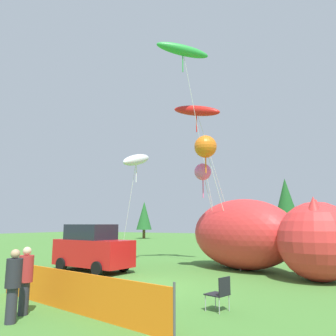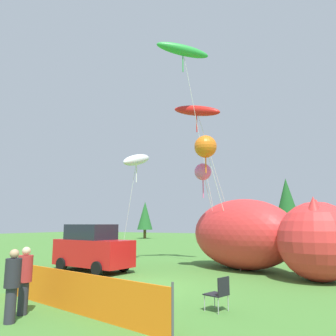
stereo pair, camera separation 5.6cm
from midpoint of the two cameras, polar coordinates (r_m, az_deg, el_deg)
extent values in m
plane|color=#477F33|center=(12.29, -6.04, -19.89)|extent=(120.00, 120.00, 0.00)
cube|color=red|center=(16.24, -13.07, -14.15)|extent=(4.18, 2.17, 1.19)
cube|color=#1E232D|center=(16.34, -13.41, -10.77)|extent=(2.39, 1.79, 0.71)
cylinder|color=black|center=(15.95, -7.87, -16.37)|extent=(0.64, 0.31, 0.61)
cylinder|color=black|center=(14.86, -12.30, -16.75)|extent=(0.64, 0.31, 0.61)
cylinder|color=black|center=(17.74, -13.86, -15.49)|extent=(0.64, 0.31, 0.61)
cylinder|color=black|center=(16.76, -18.15, -15.66)|extent=(0.64, 0.31, 0.61)
cube|color=black|center=(9.07, 8.35, -20.94)|extent=(0.62, 0.62, 0.03)
cube|color=black|center=(8.89, 9.63, -19.66)|extent=(0.16, 0.46, 0.45)
cylinder|color=#A5A5AD|center=(9.07, 6.35, -22.29)|extent=(0.02, 0.02, 0.41)
cylinder|color=#A5A5AD|center=(9.40, 8.08, -21.80)|extent=(0.02, 0.02, 0.41)
cylinder|color=#A5A5AD|center=(8.82, 8.71, -22.61)|extent=(0.02, 0.02, 0.41)
cylinder|color=#A5A5AD|center=(9.16, 10.39, -22.07)|extent=(0.02, 0.02, 0.41)
ellipsoid|color=red|center=(16.88, 12.59, -11.11)|extent=(7.01, 5.99, 3.40)
ellipsoid|color=yellow|center=(16.92, 12.69, -13.69)|extent=(4.67, 4.16, 1.53)
sphere|color=red|center=(14.28, 24.51, -11.48)|extent=(3.06, 3.06, 3.06)
cone|color=red|center=(15.04, 24.37, -6.68)|extent=(0.86, 0.86, 0.92)
cone|color=red|center=(13.52, 23.95, -6.47)|extent=(0.86, 0.86, 0.92)
cube|color=orange|center=(9.31, -16.96, -19.80)|extent=(6.74, 1.45, 0.98)
cylinder|color=#4C4C51|center=(12.27, -26.24, -16.44)|extent=(0.05, 0.05, 1.08)
cylinder|color=#4C4C51|center=(6.80, 0.85, -23.74)|extent=(0.05, 0.05, 1.08)
cylinder|color=#2D2D38|center=(8.70, -25.78, -20.76)|extent=(0.24, 0.24, 0.77)
cylinder|color=#26262D|center=(8.58, -25.43, -16.17)|extent=(0.35, 0.35, 0.64)
sphere|color=tan|center=(8.54, -25.22, -13.36)|extent=(0.21, 0.21, 0.21)
cylinder|color=#2D2D38|center=(9.34, -23.98, -20.04)|extent=(0.24, 0.24, 0.77)
cylinder|color=#B72D2D|center=(9.22, -23.67, -15.75)|extent=(0.35, 0.35, 0.64)
sphere|color=beige|center=(9.18, -23.49, -13.13)|extent=(0.21, 0.21, 0.21)
cylinder|color=silver|center=(18.56, -7.01, -7.40)|extent=(0.78, 0.36, 5.80)
ellipsoid|color=white|center=(18.82, -5.61, 1.43)|extent=(0.90, 2.42, 1.36)
cylinder|color=white|center=(18.70, -5.65, -0.67)|extent=(0.06, 0.06, 1.20)
cylinder|color=silver|center=(15.87, 9.42, -6.85)|extent=(1.24, 1.15, 5.87)
sphere|color=orange|center=(15.96, 6.44, 3.72)|extent=(1.09, 1.09, 1.09)
cylinder|color=orange|center=(15.81, 6.49, 1.25)|extent=(0.06, 0.06, 1.20)
cylinder|color=silver|center=(19.07, 8.85, -2.97)|extent=(2.04, 1.75, 8.76)
ellipsoid|color=red|center=(19.62, 4.88, 9.91)|extent=(3.06, 0.77, 1.39)
cylinder|color=red|center=(19.40, 4.91, 7.96)|extent=(0.06, 0.06, 1.20)
cylinder|color=silver|center=(16.78, 8.00, -8.95)|extent=(0.62, 1.46, 4.75)
sphere|color=pink|center=(16.41, 5.98, -0.66)|extent=(0.84, 0.84, 0.84)
cylinder|color=pink|center=(16.32, 6.02, -3.09)|extent=(0.06, 0.06, 1.20)
cylinder|color=silver|center=(18.01, 5.98, 2.25)|extent=(1.42, 2.02, 11.79)
ellipsoid|color=green|center=(19.51, 2.49, 19.80)|extent=(2.67, 2.53, 0.91)
cylinder|color=green|center=(19.17, 2.50, 17.98)|extent=(0.06, 0.06, 1.20)
cylinder|color=brown|center=(49.60, -4.25, -11.40)|extent=(0.42, 0.42, 1.30)
cone|color=#236028|center=(49.59, -4.21, -8.25)|extent=(2.29, 2.29, 4.16)
cylinder|color=brown|center=(46.70, 20.09, -10.56)|extent=(0.63, 0.63, 1.96)
cone|color=#1E5623|center=(46.77, 19.80, -5.51)|extent=(3.45, 3.45, 6.28)
camera|label=1|loc=(0.03, -90.10, 0.02)|focal=35.00mm
camera|label=2|loc=(0.03, 89.90, -0.02)|focal=35.00mm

